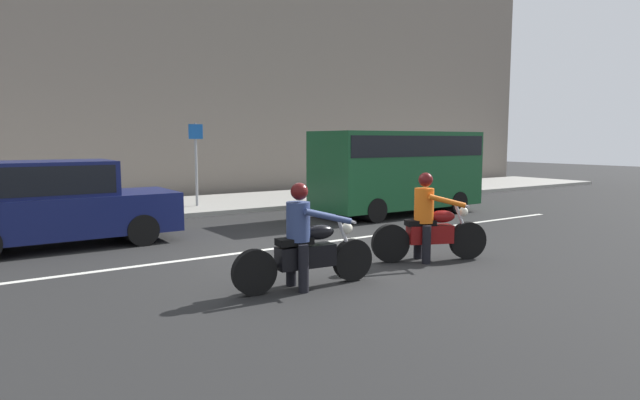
% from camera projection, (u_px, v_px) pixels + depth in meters
% --- Properties ---
extents(ground_plane, '(80.00, 80.00, 0.00)m').
position_uv_depth(ground_plane, '(311.00, 255.00, 9.94)').
color(ground_plane, black).
extents(sidewalk_slab, '(40.00, 4.40, 0.14)m').
position_uv_depth(sidewalk_slab, '(169.00, 207.00, 16.52)').
color(sidewalk_slab, '#99968E').
rests_on(sidewalk_slab, ground_plane).
extents(building_facade, '(40.00, 1.40, 10.92)m').
position_uv_depth(building_facade, '(133.00, 44.00, 18.72)').
color(building_facade, slate).
rests_on(building_facade, ground_plane).
extents(lane_marking_stripe, '(18.00, 0.14, 0.01)m').
position_uv_depth(lane_marking_stripe, '(265.00, 250.00, 10.42)').
color(lane_marking_stripe, silver).
rests_on(lane_marking_stripe, ground_plane).
extents(motorcycle_with_rider_orange_stripe, '(2.00, 1.01, 1.57)m').
position_uv_depth(motorcycle_with_rider_orange_stripe, '(429.00, 225.00, 9.43)').
color(motorcycle_with_rider_orange_stripe, black).
rests_on(motorcycle_with_rider_orange_stripe, ground_plane).
extents(motorcycle_with_rider_denim_blue, '(2.24, 0.70, 1.53)m').
position_uv_depth(motorcycle_with_rider_denim_blue, '(305.00, 245.00, 7.70)').
color(motorcycle_with_rider_denim_blue, black).
rests_on(motorcycle_with_rider_denim_blue, ground_plane).
extents(parked_van_forest_green, '(4.99, 1.96, 2.36)m').
position_uv_depth(parked_van_forest_green, '(398.00, 167.00, 15.28)').
color(parked_van_forest_green, '#164C28').
rests_on(parked_van_forest_green, ground_plane).
extents(parked_sedan_navy, '(4.45, 1.82, 1.72)m').
position_uv_depth(parked_sedan_navy, '(55.00, 203.00, 10.60)').
color(parked_sedan_navy, '#11194C').
rests_on(parked_sedan_navy, ground_plane).
extents(street_sign_post, '(0.44, 0.08, 2.49)m').
position_uv_depth(street_sign_post, '(196.00, 156.00, 16.10)').
color(street_sign_post, gray).
rests_on(street_sign_post, sidewalk_slab).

